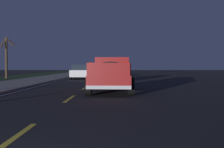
# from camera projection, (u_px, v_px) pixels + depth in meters

# --- Properties ---
(ground) EXTENTS (144.00, 144.00, 0.00)m
(ground) POSITION_uv_depth(u_px,v_px,m) (97.00, 79.00, 29.52)
(ground) COLOR black
(sidewalk_shoulder) EXTENTS (108.00, 4.00, 0.12)m
(sidewalk_shoulder) POSITION_uv_depth(u_px,v_px,m) (44.00, 79.00, 29.59)
(sidewalk_shoulder) COLOR gray
(sidewalk_shoulder) RESTS_ON ground
(lane_markings) EXTENTS (109.09, 3.54, 0.01)m
(lane_markings) POSITION_uv_depth(u_px,v_px,m) (77.00, 78.00, 32.00)
(lane_markings) COLOR yellow
(lane_markings) RESTS_ON ground
(pickup_truck) EXTENTS (5.49, 2.42, 1.87)m
(pickup_truck) POSITION_uv_depth(u_px,v_px,m) (112.00, 74.00, 14.83)
(pickup_truck) COLOR maroon
(pickup_truck) RESTS_ON ground
(sedan_red) EXTENTS (4.41, 2.03, 1.54)m
(sedan_red) POSITION_uv_depth(u_px,v_px,m) (112.00, 73.00, 26.07)
(sedan_red) COLOR maroon
(sedan_red) RESTS_ON ground
(sedan_white) EXTENTS (4.41, 2.04, 1.54)m
(sedan_white) POSITION_uv_depth(u_px,v_px,m) (81.00, 72.00, 29.75)
(sedan_white) COLOR silver
(sedan_white) RESTS_ON ground
(sedan_silver) EXTENTS (4.40, 2.02, 1.54)m
(sedan_silver) POSITION_uv_depth(u_px,v_px,m) (90.00, 70.00, 40.42)
(sedan_silver) COLOR #B2B5BA
(sedan_silver) RESTS_ON ground
(bare_tree_far) EXTENTS (1.68, 1.82, 4.73)m
(bare_tree_far) POSITION_uv_depth(u_px,v_px,m) (6.00, 56.00, 31.08)
(bare_tree_far) COLOR #423323
(bare_tree_far) RESTS_ON ground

